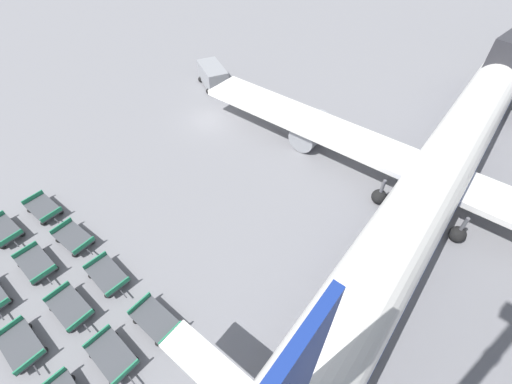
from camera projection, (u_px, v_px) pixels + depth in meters
name	position (u px, v px, depth m)	size (l,w,h in m)	color
ground_plane	(213.00, 118.00, 32.83)	(500.00, 500.00, 0.00)	gray
airplane	(447.00, 161.00, 23.95)	(41.08, 47.19, 12.46)	white
service_van	(213.00, 75.00, 36.29)	(4.76, 3.78, 2.21)	gray
baggage_dolly_row_near_col_c	(21.00, 346.00, 17.58)	(3.40, 1.70, 0.92)	#424449
baggage_dolly_row_mid_a_col_a	(4.00, 231.00, 22.78)	(3.41, 1.71, 0.92)	#424449
baggage_dolly_row_mid_a_col_b	(36.00, 264.00, 20.98)	(3.40, 1.70, 0.92)	#424449
baggage_dolly_row_mid_a_col_c	(70.00, 308.00, 19.02)	(3.39, 1.67, 0.92)	#424449
baggage_dolly_row_mid_a_col_d	(112.00, 356.00, 17.25)	(3.40, 1.71, 0.92)	#424449
baggage_dolly_row_mid_b_col_a	(44.00, 208.00, 24.15)	(3.40, 1.70, 0.92)	#424449
baggage_dolly_row_mid_b_col_b	(74.00, 238.00, 22.35)	(3.42, 1.75, 0.92)	#424449
baggage_dolly_row_mid_b_col_c	(108.00, 276.00, 20.43)	(3.42, 1.75, 0.92)	#424449
baggage_dolly_row_mid_b_col_d	(155.00, 320.00, 18.53)	(3.39, 1.68, 0.92)	#424449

